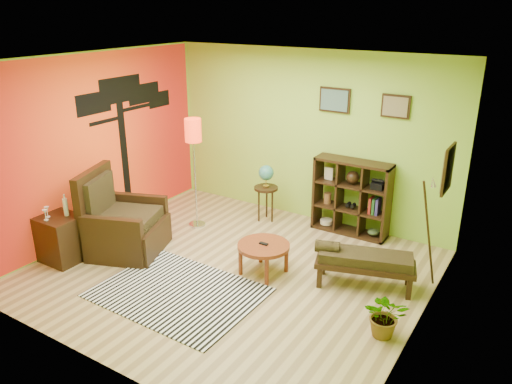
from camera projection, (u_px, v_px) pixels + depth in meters
The scene contains 11 objects.
ground at pixel (231, 271), 6.85m from camera, with size 5.00×5.00×0.00m, color tan.
room_shell at pixel (223, 143), 6.27m from camera, with size 5.04×4.54×2.82m.
zebra_rug at pixel (178, 292), 6.32m from camera, with size 2.02×1.49×0.01m, color white.
coffee_table at pixel (264, 248), 6.66m from camera, with size 0.70×0.70×0.45m.
armchair at pixel (122, 227), 7.30m from camera, with size 1.29×1.28×1.23m.
side_cabinet at pixel (62, 238), 7.03m from camera, with size 0.56×0.51×0.98m.
floor_lamp at pixel (193, 140), 7.74m from camera, with size 0.27×0.27×1.79m.
globe_table at pixel (266, 179), 8.19m from camera, with size 0.40×0.40×0.97m.
cube_shelf at pixel (352, 197), 7.79m from camera, with size 1.20×0.35×1.20m.
bench at pixel (363, 260), 6.36m from camera, with size 1.33×0.80×0.58m.
potted_plant at pixel (385, 320), 5.45m from camera, with size 0.47×0.52×0.41m, color #26661E.
Camera 1 is at (3.49, -4.91, 3.44)m, focal length 35.00 mm.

